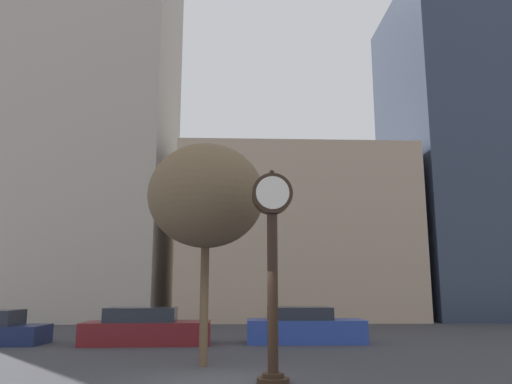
# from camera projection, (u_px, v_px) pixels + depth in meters

# --- Properties ---
(ground_plane) EXTENTS (200.00, 200.00, 0.00)m
(ground_plane) POSITION_uv_depth(u_px,v_px,m) (217.00, 383.00, 11.30)
(ground_plane) COLOR #38383D
(building_tall_tower) EXTENTS (12.68, 12.00, 33.71)m
(building_tall_tower) POSITION_uv_depth(u_px,v_px,m) (87.00, 88.00, 37.58)
(building_tall_tower) COLOR #ADA393
(building_tall_tower) RESTS_ON ground_plane
(building_storefront_row) EXTENTS (15.41, 12.00, 11.25)m
(building_storefront_row) POSITION_uv_depth(u_px,v_px,m) (292.00, 238.00, 36.08)
(building_storefront_row) COLOR tan
(building_storefront_row) RESTS_ON ground_plane
(building_glass_modern) EXTENTS (13.40, 12.00, 24.48)m
(building_glass_modern) POSITION_uv_depth(u_px,v_px,m) (486.00, 152.00, 37.91)
(building_glass_modern) COLOR #2D384C
(building_glass_modern) RESTS_ON ground_plane
(street_clock) EXTENTS (0.98, 0.75, 4.97)m
(street_clock) POSITION_uv_depth(u_px,v_px,m) (272.00, 244.00, 11.89)
(street_clock) COLOR black
(street_clock) RESTS_ON ground_plane
(car_maroon) EXTENTS (4.84, 2.05, 1.37)m
(car_maroon) POSITION_uv_depth(u_px,v_px,m) (146.00, 329.00, 18.95)
(car_maroon) COLOR maroon
(car_maroon) RESTS_ON ground_plane
(car_blue) EXTENTS (4.60, 1.90, 1.37)m
(car_blue) POSITION_uv_depth(u_px,v_px,m) (304.00, 327.00, 19.46)
(car_blue) COLOR #28429E
(car_blue) RESTS_ON ground_plane
(bare_tree) EXTENTS (3.37, 3.37, 6.28)m
(bare_tree) POSITION_uv_depth(u_px,v_px,m) (206.00, 196.00, 14.55)
(bare_tree) COLOR brown
(bare_tree) RESTS_ON ground_plane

